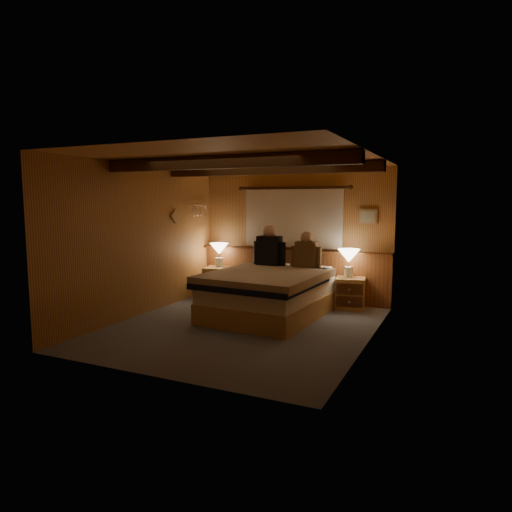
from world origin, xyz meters
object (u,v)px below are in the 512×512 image
Objects in this scene: lamp_right at (349,258)px; duffel_bag at (224,297)px; nightstand_left at (218,281)px; nightstand_right at (350,293)px; lamp_left at (219,250)px; bed at (269,293)px; person_left at (269,249)px; person_right at (306,253)px.

duffel_bag is (-2.00, -0.73, -0.71)m from lamp_right.
nightstand_right is (2.55, 0.01, -0.01)m from nightstand_left.
nightstand_left is 2.58m from lamp_right.
lamp_left reaches higher than nightstand_right.
lamp_left is 1.16m from duffel_bag.
nightstand_left is at bearing 148.51° from bed.
lamp_left is at bearing 124.50° from duffel_bag.
bed is 4.49× the size of duffel_bag.
duffel_bag is (0.51, -0.75, -0.72)m from lamp_left.
lamp_left is at bearing 179.40° from lamp_right.
lamp_right is at bearing -0.60° from lamp_left.
person_left is 0.66m from person_right.
nightstand_right is at bearing 49.04° from bed.
person_left is (1.23, -0.41, 0.13)m from lamp_left.
person_left is (-1.33, -0.37, 0.74)m from nightstand_right.
duffel_bag is at bearing -63.24° from nightstand_left.
nightstand_left is 1.16× the size of duffel_bag.
person_right is at bearing -19.34° from nightstand_left.
nightstand_left is at bearing 167.52° from person_right.
bed is 3.87× the size of nightstand_left.
person_right reaches higher than nightstand_left.
nightstand_right is at bearing 16.77° from person_left.
lamp_left is at bearing 168.97° from nightstand_right.
nightstand_right is 0.76× the size of person_left.
lamp_right is (2.51, 0.02, 0.59)m from nightstand_left.
person_left is (1.22, -0.36, 0.72)m from nightstand_left.
lamp_left reaches higher than bed.
bed is at bearing -132.99° from lamp_right.
lamp_left is 1.30m from person_left.
bed is 1.84m from nightstand_left.
bed is 1.50m from nightstand_right.
duffel_bag is at bearing -55.82° from lamp_left.
bed reaches higher than nightstand_left.
nightstand_left is at bearing 164.65° from person_left.
nightstand_left is 2.03m from person_right.
lamp_right is at bearing 50.61° from bed.
nightstand_left is 0.60m from lamp_left.
duffel_bag is at bearing -160.12° from lamp_right.
nightstand_left is 0.87m from duffel_bag.
bed is 1.08m from duffel_bag.
nightstand_right is 1.14× the size of lamp_right.
person_right is (0.66, 0.02, -0.04)m from person_left.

